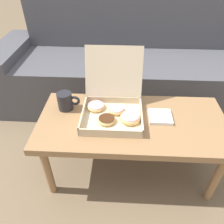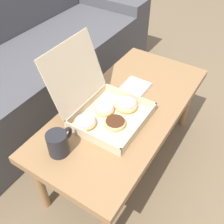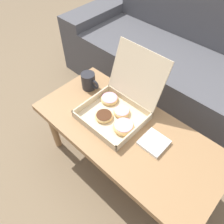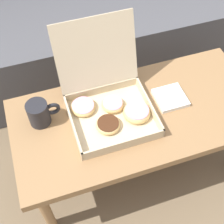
{
  "view_description": "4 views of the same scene",
  "coord_description": "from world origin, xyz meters",
  "px_view_note": "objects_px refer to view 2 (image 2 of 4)",
  "views": [
    {
      "loc": [
        -0.07,
        -1.03,
        1.24
      ],
      "look_at": [
        -0.12,
        -0.08,
        0.48
      ],
      "focal_mm": 35.0,
      "sensor_mm": 36.0,
      "label": 1
    },
    {
      "loc": [
        -0.86,
        -0.56,
        1.31
      ],
      "look_at": [
        -0.12,
        -0.08,
        0.48
      ],
      "focal_mm": 42.0,
      "sensor_mm": 36.0,
      "label": 2
    },
    {
      "loc": [
        0.42,
        -0.66,
        1.39
      ],
      "look_at": [
        -0.12,
        -0.08,
        0.48
      ],
      "focal_mm": 35.0,
      "sensor_mm": 36.0,
      "label": 3
    },
    {
      "loc": [
        -0.36,
        -0.8,
        1.49
      ],
      "look_at": [
        -0.12,
        -0.08,
        0.48
      ],
      "focal_mm": 50.0,
      "sensor_mm": 36.0,
      "label": 4
    }
  ],
  "objects_px": {
    "couch": "(11,72)",
    "coffee_mug": "(58,143)",
    "coffee_table": "(125,113)",
    "pastry_box": "(103,106)"
  },
  "relations": [
    {
      "from": "couch",
      "to": "coffee_mug",
      "type": "bearing_deg",
      "value": -116.71
    },
    {
      "from": "coffee_table",
      "to": "coffee_mug",
      "type": "height_order",
      "value": "coffee_mug"
    },
    {
      "from": "couch",
      "to": "coffee_mug",
      "type": "height_order",
      "value": "couch"
    },
    {
      "from": "coffee_mug",
      "to": "coffee_table",
      "type": "bearing_deg",
      "value": -13.02
    },
    {
      "from": "couch",
      "to": "coffee_table",
      "type": "distance_m",
      "value": 0.88
    },
    {
      "from": "coffee_table",
      "to": "pastry_box",
      "type": "bearing_deg",
      "value": 152.45
    },
    {
      "from": "coffee_table",
      "to": "coffee_mug",
      "type": "bearing_deg",
      "value": 166.98
    },
    {
      "from": "pastry_box",
      "to": "coffee_mug",
      "type": "height_order",
      "value": "pastry_box"
    },
    {
      "from": "couch",
      "to": "pastry_box",
      "type": "height_order",
      "value": "couch"
    },
    {
      "from": "coffee_table",
      "to": "coffee_mug",
      "type": "xyz_separation_m",
      "value": [
        -0.4,
        0.09,
        0.1
      ]
    }
  ]
}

